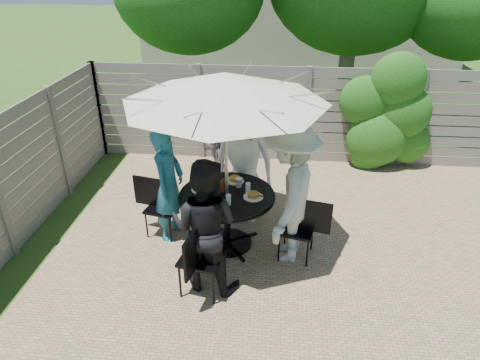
# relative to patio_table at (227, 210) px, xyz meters

# --- Properties ---
(patio_table) EXTENTS (1.47, 1.47, 0.82)m
(patio_table) POSITION_rel_patio_table_xyz_m (0.00, 0.00, 0.00)
(patio_table) COLOR black
(patio_table) RESTS_ON ground
(umbrella) EXTENTS (2.92, 2.92, 2.42)m
(umbrella) POSITION_rel_patio_table_xyz_m (-0.00, 0.00, 1.67)
(umbrella) COLOR silver
(umbrella) RESTS_ON ground
(chair_back) EXTENTS (0.45, 0.63, 0.85)m
(chair_back) POSITION_rel_patio_table_xyz_m (0.18, 0.95, -0.32)
(chair_back) COLOR black
(chair_back) RESTS_ON ground
(person_back) EXTENTS (0.99, 0.74, 1.84)m
(person_back) POSITION_rel_patio_table_xyz_m (0.16, 0.82, 0.34)
(person_back) COLOR white
(person_back) RESTS_ON ground
(chair_left) EXTENTS (0.67, 0.51, 0.89)m
(chair_left) POSITION_rel_patio_table_xyz_m (-0.95, 0.18, -0.31)
(chair_left) COLOR black
(chair_left) RESTS_ON ground
(person_left) EXTENTS (0.49, 0.66, 1.63)m
(person_left) POSITION_rel_patio_table_xyz_m (-0.82, 0.16, 0.24)
(person_left) COLOR #206C8E
(person_left) RESTS_ON ground
(chair_front) EXTENTS (0.56, 0.76, 1.00)m
(chair_front) POSITION_rel_patio_table_xyz_m (-0.18, -0.95, -0.27)
(chair_front) COLOR black
(chair_front) RESTS_ON ground
(person_front) EXTENTS (0.93, 0.78, 1.69)m
(person_front) POSITION_rel_patio_table_xyz_m (-0.16, -0.82, 0.27)
(person_front) COLOR black
(person_front) RESTS_ON ground
(chair_right) EXTENTS (0.68, 0.51, 0.89)m
(chair_right) POSITION_rel_patio_table_xyz_m (0.95, -0.18, -0.30)
(chair_right) COLOR black
(chair_right) RESTS_ON ground
(person_right) EXTENTS (0.93, 1.35, 1.91)m
(person_right) POSITION_rel_patio_table_xyz_m (0.82, -0.16, 0.38)
(person_right) COLOR #BCBDB7
(person_right) RESTS_ON ground
(plate_back) EXTENTS (0.26, 0.26, 0.06)m
(plate_back) POSITION_rel_patio_table_xyz_m (0.07, 0.35, 0.27)
(plate_back) COLOR white
(plate_back) RESTS_ON patio_table
(plate_left) EXTENTS (0.26, 0.26, 0.06)m
(plate_left) POSITION_rel_patio_table_xyz_m (-0.35, 0.07, 0.27)
(plate_left) COLOR white
(plate_left) RESTS_ON patio_table
(plate_front) EXTENTS (0.26, 0.26, 0.06)m
(plate_front) POSITION_rel_patio_table_xyz_m (-0.07, -0.35, 0.27)
(plate_front) COLOR white
(plate_front) RESTS_ON patio_table
(plate_right) EXTENTS (0.26, 0.26, 0.06)m
(plate_right) POSITION_rel_patio_table_xyz_m (0.35, -0.07, 0.27)
(plate_right) COLOR white
(plate_right) RESTS_ON patio_table
(glass_left) EXTENTS (0.07, 0.07, 0.14)m
(glass_left) POSITION_rel_patio_table_xyz_m (-0.27, -0.05, 0.32)
(glass_left) COLOR silver
(glass_left) RESTS_ON patio_table
(glass_front) EXTENTS (0.07, 0.07, 0.14)m
(glass_front) POSITION_rel_patio_table_xyz_m (0.05, -0.27, 0.32)
(glass_front) COLOR silver
(glass_front) RESTS_ON patio_table
(glass_right) EXTENTS (0.07, 0.07, 0.14)m
(glass_right) POSITION_rel_patio_table_xyz_m (0.27, 0.05, 0.32)
(glass_right) COLOR silver
(glass_right) RESTS_ON patio_table
(syrup_jug) EXTENTS (0.09, 0.09, 0.16)m
(syrup_jug) POSITION_rel_patio_table_xyz_m (-0.05, 0.06, 0.33)
(syrup_jug) COLOR #59280C
(syrup_jug) RESTS_ON patio_table
(coffee_cup) EXTENTS (0.08, 0.08, 0.12)m
(coffee_cup) POSITION_rel_patio_table_xyz_m (0.14, 0.20, 0.31)
(coffee_cup) COLOR #C6B293
(coffee_cup) RESTS_ON patio_table
(bicycle) EXTENTS (1.05, 1.81, 0.90)m
(bicycle) POSITION_rel_patio_table_xyz_m (-0.51, 2.44, -0.12)
(bicycle) COLOR #333338
(bicycle) RESTS_ON ground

